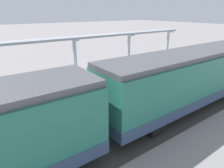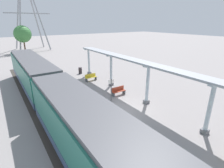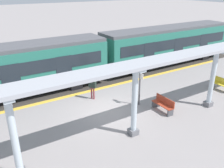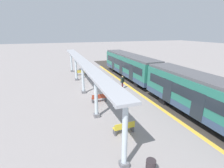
# 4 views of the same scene
# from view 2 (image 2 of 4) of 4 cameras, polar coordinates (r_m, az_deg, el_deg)

# --- Properties ---
(ground_plane) EXTENTS (176.00, 176.00, 0.00)m
(ground_plane) POSITION_cam_2_polar(r_m,az_deg,el_deg) (14.68, 2.97, -8.91)
(ground_plane) COLOR gray
(tactile_edge_strip) EXTENTS (0.37, 28.42, 0.01)m
(tactile_edge_strip) POSITION_cam_2_polar(r_m,az_deg,el_deg) (13.29, -8.00, -12.46)
(tactile_edge_strip) COLOR gold
(tactile_edge_strip) RESTS_ON ground
(trackbed) EXTENTS (3.20, 40.42, 0.01)m
(trackbed) POSITION_cam_2_polar(r_m,az_deg,el_deg) (12.76, -15.40, -14.57)
(trackbed) COLOR #38332D
(trackbed) RESTS_ON ground
(train_near_carriage) EXTENTS (2.65, 13.46, 3.48)m
(train_near_carriage) POSITION_cam_2_polar(r_m,az_deg,el_deg) (8.29, -5.41, -19.52)
(train_near_carriage) COLOR #26705F
(train_near_carriage) RESTS_ON ground
(train_far_carriage) EXTENTS (2.65, 13.46, 3.48)m
(train_far_carriage) POSITION_cam_2_polar(r_m,az_deg,el_deg) (20.62, -24.80, 3.36)
(train_far_carriage) COLOR #26705F
(train_far_carriage) RESTS_ON ground
(canopy_pillar_second) EXTENTS (1.10, 0.44, 3.60)m
(canopy_pillar_second) POSITION_cam_2_polar(r_m,az_deg,el_deg) (12.74, 29.60, -7.24)
(canopy_pillar_second) COLOR slate
(canopy_pillar_second) RESTS_ON ground
(canopy_pillar_third) EXTENTS (1.10, 0.44, 3.60)m
(canopy_pillar_third) POSITION_cam_2_polar(r_m,az_deg,el_deg) (15.58, 11.69, -0.19)
(canopy_pillar_third) COLOR slate
(canopy_pillar_third) RESTS_ON ground
(canopy_pillar_fourth) EXTENTS (1.10, 0.44, 3.60)m
(canopy_pillar_fourth) POSITION_cam_2_polar(r_m,az_deg,el_deg) (19.82, -0.30, 4.60)
(canopy_pillar_fourth) COLOR slate
(canopy_pillar_fourth) RESTS_ON ground
(canopy_pillar_fifth) EXTENTS (1.10, 0.44, 3.60)m
(canopy_pillar_fifth) POSITION_cam_2_polar(r_m,az_deg,el_deg) (24.52, -7.67, 7.43)
(canopy_pillar_fifth) COLOR slate
(canopy_pillar_fifth) RESTS_ON ground
(canopy_beam) EXTENTS (1.20, 23.22, 0.16)m
(canopy_beam) POSITION_cam_2_polar(r_m,az_deg,el_deg) (15.17, 11.72, 6.58)
(canopy_beam) COLOR #A8AAB2
(canopy_beam) RESTS_ON canopy_pillar_nearest
(bench_near_end) EXTENTS (1.51, 0.48, 0.86)m
(bench_near_end) POSITION_cam_2_polar(r_m,az_deg,el_deg) (22.01, -7.05, 2.27)
(bench_near_end) COLOR gold
(bench_near_end) RESTS_ON ground
(bench_far_end) EXTENTS (1.50, 0.45, 0.86)m
(bench_far_end) POSITION_cam_2_polar(r_m,az_deg,el_deg) (17.53, 2.12, -2.30)
(bench_far_end) COLOR #A13923
(bench_far_end) RESTS_ON ground
(trash_bin) EXTENTS (0.48, 0.48, 0.88)m
(trash_bin) POSITION_cam_2_polar(r_m,az_deg,el_deg) (25.26, -10.49, 4.41)
(trash_bin) COLOR #2F282B
(trash_bin) RESTS_ON ground
(platform_info_sign) EXTENTS (0.56, 0.10, 2.20)m
(platform_info_sign) POSITION_cam_2_polar(r_m,az_deg,el_deg) (15.89, -0.27, -1.27)
(platform_info_sign) COLOR #4C4C51
(platform_info_sign) RESTS_ON ground
(passenger_waiting_near_edge) EXTENTS (0.52, 0.44, 1.67)m
(passenger_waiting_near_edge) POSITION_cam_2_polar(r_m,az_deg,el_deg) (13.30, -3.57, -7.09)
(passenger_waiting_near_edge) COLOR brown
(passenger_waiting_near_edge) RESTS_ON ground
(electricity_pylon) EXTENTS (10.73, 7.59, 19.95)m
(electricity_pylon) POSITION_cam_2_polar(r_m,az_deg,el_deg) (51.15, -26.34, 21.53)
(electricity_pylon) COLOR #93969B
(electricity_pylon) RESTS_ON ground
(tree_left_background) EXTENTS (3.94, 3.94, 6.26)m
(tree_left_background) POSITION_cam_2_polar(r_m,az_deg,el_deg) (47.33, -27.52, 14.46)
(tree_left_background) COLOR brown
(tree_left_background) RESTS_ON ground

